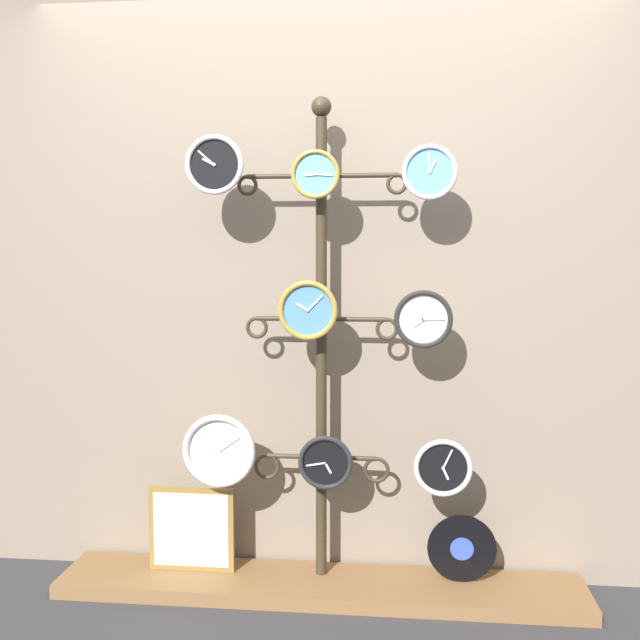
{
  "coord_description": "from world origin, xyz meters",
  "views": [
    {
      "loc": [
        0.33,
        -2.65,
        1.43
      ],
      "look_at": [
        0.0,
        0.36,
        1.15
      ],
      "focal_mm": 42.0,
      "sensor_mm": 36.0,
      "label": 1
    }
  ],
  "objects_px": {
    "clock_top_right": "(430,172)",
    "clock_middle_center": "(308,310)",
    "clock_top_center": "(315,174)",
    "clock_bottom_left": "(219,451)",
    "vinyl_record": "(462,549)",
    "clock_top_left": "(214,165)",
    "display_stand": "(321,420)",
    "clock_bottom_center": "(326,462)",
    "clock_bottom_right": "(443,467)",
    "clock_middle_right": "(423,319)",
    "picture_frame": "(191,529)"
  },
  "relations": [
    {
      "from": "picture_frame",
      "to": "clock_bottom_right",
      "type": "bearing_deg",
      "value": -3.73
    },
    {
      "from": "clock_bottom_left",
      "to": "clock_bottom_center",
      "type": "height_order",
      "value": "clock_bottom_left"
    },
    {
      "from": "clock_bottom_right",
      "to": "vinyl_record",
      "type": "bearing_deg",
      "value": 41.89
    },
    {
      "from": "display_stand",
      "to": "vinyl_record",
      "type": "xyz_separation_m",
      "value": [
        0.59,
        -0.02,
        -0.52
      ]
    },
    {
      "from": "clock_bottom_center",
      "to": "clock_top_left",
      "type": "bearing_deg",
      "value": -178.36
    },
    {
      "from": "display_stand",
      "to": "clock_top_left",
      "type": "relative_size",
      "value": 8.59
    },
    {
      "from": "clock_bottom_right",
      "to": "clock_top_center",
      "type": "bearing_deg",
      "value": 179.31
    },
    {
      "from": "clock_middle_center",
      "to": "picture_frame",
      "type": "distance_m",
      "value": 1.08
    },
    {
      "from": "clock_middle_right",
      "to": "clock_bottom_left",
      "type": "distance_m",
      "value": 1.0
    },
    {
      "from": "clock_bottom_right",
      "to": "clock_top_left",
      "type": "bearing_deg",
      "value": -179.56
    },
    {
      "from": "clock_top_right",
      "to": "clock_bottom_right",
      "type": "bearing_deg",
      "value": -12.51
    },
    {
      "from": "clock_top_center",
      "to": "clock_top_left",
      "type": "bearing_deg",
      "value": -178.11
    },
    {
      "from": "clock_top_right",
      "to": "picture_frame",
      "type": "height_order",
      "value": "clock_top_right"
    },
    {
      "from": "clock_top_right",
      "to": "vinyl_record",
      "type": "bearing_deg",
      "value": 22.13
    },
    {
      "from": "clock_top_right",
      "to": "clock_middle_center",
      "type": "height_order",
      "value": "clock_top_right"
    },
    {
      "from": "vinyl_record",
      "to": "clock_top_left",
      "type": "bearing_deg",
      "value": -175.17
    },
    {
      "from": "clock_top_right",
      "to": "picture_frame",
      "type": "xyz_separation_m",
      "value": [
        -0.99,
        0.05,
        -1.5
      ]
    },
    {
      "from": "clock_top_center",
      "to": "clock_bottom_left",
      "type": "distance_m",
      "value": 1.19
    },
    {
      "from": "clock_top_center",
      "to": "clock_bottom_center",
      "type": "height_order",
      "value": "clock_top_center"
    },
    {
      "from": "clock_top_right",
      "to": "clock_middle_center",
      "type": "relative_size",
      "value": 0.9
    },
    {
      "from": "clock_top_left",
      "to": "clock_bottom_center",
      "type": "height_order",
      "value": "clock_top_left"
    },
    {
      "from": "display_stand",
      "to": "clock_top_right",
      "type": "distance_m",
      "value": 1.1
    },
    {
      "from": "clock_top_right",
      "to": "picture_frame",
      "type": "bearing_deg",
      "value": 176.88
    },
    {
      "from": "clock_bottom_right",
      "to": "vinyl_record",
      "type": "relative_size",
      "value": 0.82
    },
    {
      "from": "display_stand",
      "to": "clock_top_center",
      "type": "relative_size",
      "value": 10.57
    },
    {
      "from": "clock_top_right",
      "to": "display_stand",
      "type": "bearing_deg",
      "value": 169.1
    },
    {
      "from": "clock_bottom_left",
      "to": "clock_bottom_right",
      "type": "height_order",
      "value": "clock_bottom_left"
    },
    {
      "from": "clock_top_center",
      "to": "clock_middle_center",
      "type": "relative_size",
      "value": 0.81
    },
    {
      "from": "clock_bottom_left",
      "to": "clock_bottom_right",
      "type": "relative_size",
      "value": 1.31
    },
    {
      "from": "clock_bottom_left",
      "to": "clock_middle_center",
      "type": "bearing_deg",
      "value": -0.0
    },
    {
      "from": "clock_bottom_center",
      "to": "vinyl_record",
      "type": "bearing_deg",
      "value": 7.33
    },
    {
      "from": "display_stand",
      "to": "clock_top_center",
      "type": "bearing_deg",
      "value": -98.22
    },
    {
      "from": "clock_top_right",
      "to": "clock_bottom_left",
      "type": "relative_size",
      "value": 0.7
    },
    {
      "from": "display_stand",
      "to": "clock_middle_right",
      "type": "xyz_separation_m",
      "value": [
        0.42,
        -0.08,
        0.44
      ]
    },
    {
      "from": "display_stand",
      "to": "clock_top_center",
      "type": "distance_m",
      "value": 1.01
    },
    {
      "from": "vinyl_record",
      "to": "picture_frame",
      "type": "distance_m",
      "value": 1.15
    },
    {
      "from": "clock_top_right",
      "to": "clock_top_center",
      "type": "bearing_deg",
      "value": -178.87
    },
    {
      "from": "clock_top_center",
      "to": "clock_top_right",
      "type": "xyz_separation_m",
      "value": [
        0.45,
        0.01,
        0.0
      ]
    },
    {
      "from": "clock_top_right",
      "to": "vinyl_record",
      "type": "distance_m",
      "value": 1.54
    },
    {
      "from": "clock_top_right",
      "to": "clock_middle_center",
      "type": "bearing_deg",
      "value": -177.92
    },
    {
      "from": "vinyl_record",
      "to": "clock_top_right",
      "type": "bearing_deg",
      "value": -157.87
    },
    {
      "from": "clock_top_right",
      "to": "clock_bottom_right",
      "type": "distance_m",
      "value": 1.17
    },
    {
      "from": "clock_bottom_left",
      "to": "clock_middle_right",
      "type": "bearing_deg",
      "value": 1.55
    },
    {
      "from": "clock_top_center",
      "to": "clock_bottom_left",
      "type": "relative_size",
      "value": 0.63
    },
    {
      "from": "display_stand",
      "to": "clock_bottom_center",
      "type": "distance_m",
      "value": 0.18
    },
    {
      "from": "clock_top_center",
      "to": "clock_middle_right",
      "type": "relative_size",
      "value": 0.83
    },
    {
      "from": "clock_bottom_left",
      "to": "display_stand",
      "type": "bearing_deg",
      "value": 13.69
    },
    {
      "from": "display_stand",
      "to": "clock_bottom_left",
      "type": "bearing_deg",
      "value": -166.31
    },
    {
      "from": "clock_top_left",
      "to": "clock_top_right",
      "type": "relative_size",
      "value": 1.1
    },
    {
      "from": "clock_middle_center",
      "to": "display_stand",
      "type": "bearing_deg",
      "value": 66.84
    }
  ]
}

